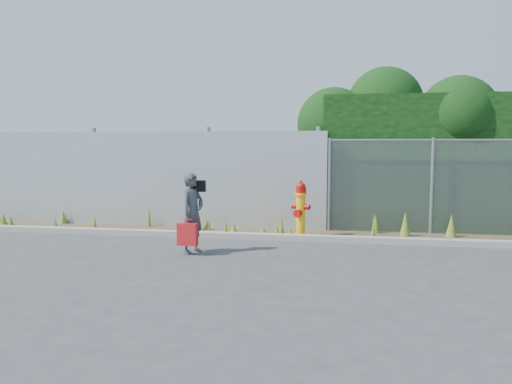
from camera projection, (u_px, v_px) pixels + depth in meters
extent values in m
plane|color=#3B3B3D|center=(260.00, 261.00, 8.23)|extent=(80.00, 80.00, 0.00)
cube|color=gray|center=(274.00, 237.00, 9.99)|extent=(16.00, 0.22, 0.12)
cube|color=#433926|center=(278.00, 234.00, 10.58)|extent=(16.00, 1.20, 0.01)
cone|color=#556B20|center=(206.00, 224.00, 11.09)|extent=(0.16, 0.16, 0.27)
cone|color=#556B20|center=(277.00, 231.00, 10.38)|extent=(0.13, 0.13, 0.22)
cone|color=#556B20|center=(63.00, 217.00, 11.91)|extent=(0.19, 0.19, 0.34)
cone|color=#556B20|center=(405.00, 224.00, 10.28)|extent=(0.22, 0.22, 0.52)
cone|color=#556B20|center=(226.00, 227.00, 10.36)|extent=(0.11, 0.11, 0.41)
cone|color=#556B20|center=(4.00, 221.00, 11.38)|extent=(0.21, 0.21, 0.34)
cone|color=#556B20|center=(11.00, 221.00, 11.73)|extent=(0.13, 0.13, 0.23)
cone|color=#556B20|center=(55.00, 225.00, 10.94)|extent=(0.10, 0.10, 0.30)
cone|color=#556B20|center=(290.00, 232.00, 10.18)|extent=(0.12, 0.12, 0.23)
cone|color=#556B20|center=(95.00, 222.00, 11.34)|extent=(0.09, 0.09, 0.29)
cone|color=#556B20|center=(209.00, 225.00, 11.05)|extent=(0.10, 0.10, 0.24)
cone|color=#556B20|center=(373.00, 228.00, 9.85)|extent=(0.10, 0.10, 0.53)
cone|color=#556B20|center=(149.00, 216.00, 11.51)|extent=(0.09, 0.09, 0.49)
cone|color=#556B20|center=(376.00, 224.00, 10.65)|extent=(0.18, 0.18, 0.41)
cone|color=#556B20|center=(451.00, 226.00, 10.20)|extent=(0.23, 0.23, 0.47)
cone|color=#556B20|center=(234.00, 230.00, 10.28)|extent=(0.20, 0.20, 0.30)
cone|color=#556B20|center=(263.00, 232.00, 10.38)|extent=(0.21, 0.21, 0.19)
cone|color=#556B20|center=(199.00, 222.00, 10.99)|extent=(0.12, 0.12, 0.42)
cone|color=#556B20|center=(281.00, 226.00, 10.18)|extent=(0.14, 0.14, 0.49)
cube|color=silver|center=(143.00, 179.00, 11.61)|extent=(8.50, 0.08, 2.20)
cylinder|color=gray|center=(95.00, 176.00, 11.93)|extent=(0.10, 0.10, 2.30)
cylinder|color=gray|center=(209.00, 177.00, 11.46)|extent=(0.10, 0.10, 2.30)
cylinder|color=gray|center=(318.00, 179.00, 11.04)|extent=(0.10, 0.10, 2.30)
cube|color=gray|center=(484.00, 188.00, 10.36)|extent=(6.50, 0.03, 2.00)
cylinder|color=gray|center=(487.00, 140.00, 10.26)|extent=(6.50, 0.04, 0.04)
cylinder|color=gray|center=(329.00, 185.00, 10.89)|extent=(0.07, 0.07, 2.05)
cylinder|color=gray|center=(432.00, 186.00, 10.53)|extent=(0.07, 0.07, 2.05)
cube|color=black|center=(487.00, 162.00, 11.24)|extent=(7.30, 1.60, 3.00)
sphere|color=black|center=(334.00, 124.00, 11.78)|extent=(1.72, 1.72, 1.72)
sphere|color=black|center=(385.00, 105.00, 11.67)|extent=(1.76, 1.76, 1.76)
sphere|color=black|center=(404.00, 114.00, 11.72)|extent=(1.18, 1.18, 1.18)
sphere|color=black|center=(458.00, 114.00, 11.12)|extent=(1.72, 1.72, 1.72)
sphere|color=black|center=(492.00, 121.00, 11.05)|extent=(1.31, 1.31, 1.31)
cylinder|color=#FBB40D|center=(301.00, 236.00, 10.27)|extent=(0.29, 0.29, 0.06)
cylinder|color=#FBB40D|center=(301.00, 216.00, 10.23)|extent=(0.19, 0.19, 0.88)
cylinder|color=#FBB40D|center=(301.00, 194.00, 10.18)|extent=(0.25, 0.25, 0.05)
cylinder|color=#B20F0A|center=(301.00, 190.00, 10.18)|extent=(0.22, 0.22, 0.10)
sphere|color=#B20F0A|center=(301.00, 187.00, 10.17)|extent=(0.20, 0.20, 0.20)
cylinder|color=#B20F0A|center=(301.00, 182.00, 10.16)|extent=(0.05, 0.05, 0.05)
cylinder|color=#B20F0A|center=(294.00, 206.00, 10.23)|extent=(0.10, 0.11, 0.11)
cylinder|color=#B20F0A|center=(308.00, 207.00, 10.19)|extent=(0.10, 0.11, 0.11)
cylinder|color=#B20F0A|center=(300.00, 213.00, 10.08)|extent=(0.15, 0.12, 0.15)
imported|color=#0F6263|center=(193.00, 213.00, 8.79)|extent=(0.50, 0.61, 1.42)
cube|color=#A32609|center=(187.00, 234.00, 8.59)|extent=(0.35, 0.13, 0.39)
cylinder|color=#A32609|center=(187.00, 220.00, 8.57)|extent=(0.17, 0.01, 0.01)
cube|color=black|center=(198.00, 186.00, 8.83)|extent=(0.27, 0.11, 0.20)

